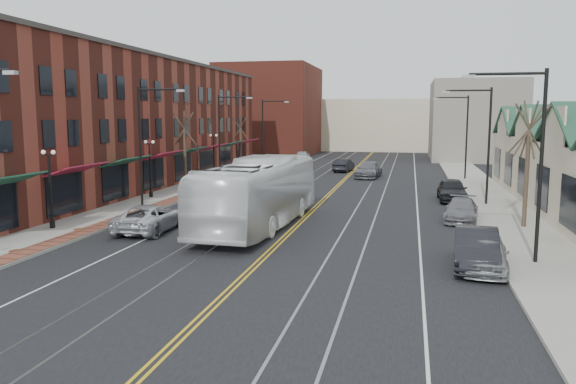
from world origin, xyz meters
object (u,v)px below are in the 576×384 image
at_px(parked_car_a, 485,253).
at_px(transit_bus, 259,193).
at_px(parked_suv, 150,218).
at_px(parked_car_b, 476,249).
at_px(parked_car_c, 461,210).
at_px(parked_car_d, 452,190).

bearing_deg(parked_car_a, transit_bus, 155.23).
distance_m(transit_bus, parked_suv, 6.12).
bearing_deg(parked_car_a, parked_car_b, 131.38).
height_order(parked_suv, parked_car_b, parked_car_b).
relative_size(transit_bus, parked_car_a, 3.18).
bearing_deg(parked_car_a, parked_suv, 171.62).
distance_m(parked_suv, parked_car_c, 18.08).
relative_size(transit_bus, parked_car_b, 2.82).
relative_size(parked_suv, parked_car_c, 1.17).
height_order(parked_car_b, parked_car_c, parked_car_b).
distance_m(parked_suv, parked_car_b, 16.97).
relative_size(parked_suv, parked_car_d, 1.09).
distance_m(transit_bus, parked_car_d, 16.72).
bearing_deg(parked_car_d, parked_car_a, -91.12).
bearing_deg(parked_suv, parked_car_d, -140.66).
distance_m(transit_bus, parked_car_b, 12.76).
relative_size(parked_car_a, parked_car_c, 0.95).
height_order(transit_bus, parked_car_a, transit_bus).
bearing_deg(parked_suv, parked_car_c, -160.11).
bearing_deg(parked_car_b, parked_suv, 170.77).
relative_size(parked_car_a, parked_car_b, 0.89).
bearing_deg(parked_car_c, parked_car_a, -83.05).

